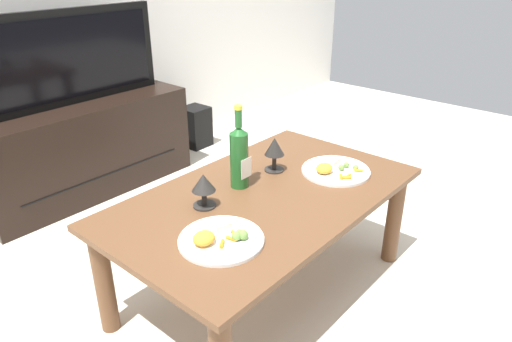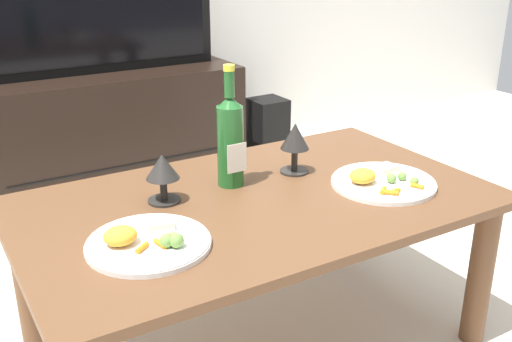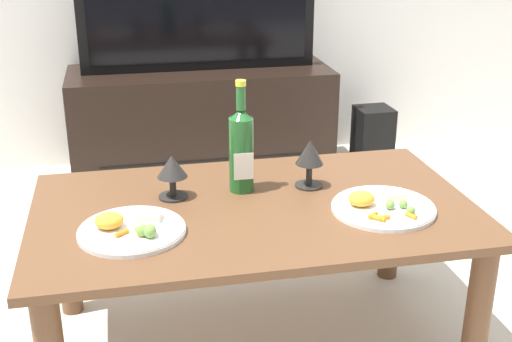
% 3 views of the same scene
% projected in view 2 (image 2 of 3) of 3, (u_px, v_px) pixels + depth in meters
% --- Properties ---
extents(dining_table, '(1.25, 0.74, 0.47)m').
position_uv_depth(dining_table, '(257.00, 224.00, 1.63)').
color(dining_table, brown).
rests_on(dining_table, ground_plane).
extents(tv_stand, '(1.25, 0.48, 0.54)m').
position_uv_depth(tv_stand, '(106.00, 129.00, 2.83)').
color(tv_stand, black).
rests_on(tv_stand, ground_plane).
extents(tv_screen, '(1.10, 0.05, 0.51)m').
position_uv_depth(tv_screen, '(95.00, 15.00, 2.64)').
color(tv_screen, black).
rests_on(tv_screen, tv_stand).
extents(floor_speaker, '(0.18, 0.18, 0.29)m').
position_uv_depth(floor_speaker, '(268.00, 125.00, 3.31)').
color(floor_speaker, black).
rests_on(floor_speaker, ground_plane).
extents(wine_bottle, '(0.07, 0.07, 0.34)m').
position_uv_depth(wine_bottle, '(230.00, 138.00, 1.64)').
color(wine_bottle, '#1E5923').
rests_on(wine_bottle, dining_table).
extents(goblet_left, '(0.09, 0.09, 0.13)m').
position_uv_depth(goblet_left, '(163.00, 170.00, 1.55)').
color(goblet_left, black).
rests_on(goblet_left, dining_table).
extents(goblet_right, '(0.08, 0.08, 0.15)m').
position_uv_depth(goblet_right, '(295.00, 139.00, 1.74)').
color(goblet_right, black).
rests_on(goblet_right, dining_table).
extents(dinner_plate_left, '(0.28, 0.28, 0.05)m').
position_uv_depth(dinner_plate_left, '(147.00, 241.00, 1.34)').
color(dinner_plate_left, white).
rests_on(dinner_plate_left, dining_table).
extents(dinner_plate_right, '(0.29, 0.29, 0.05)m').
position_uv_depth(dinner_plate_right, '(382.00, 181.00, 1.68)').
color(dinner_plate_right, white).
rests_on(dinner_plate_right, dining_table).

